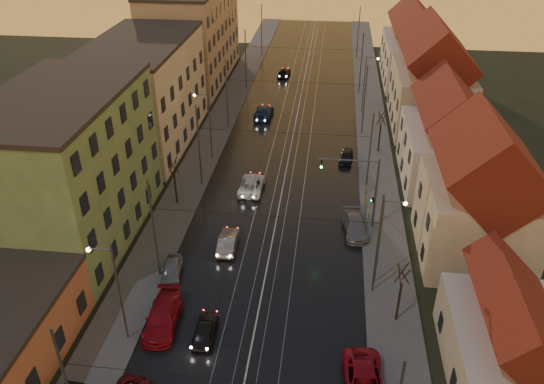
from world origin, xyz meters
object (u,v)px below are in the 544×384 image
at_px(driving_car_0, 205,330).
at_px(parked_right_1, 355,226).
at_px(street_lamp_0, 114,285).
at_px(driving_car_2, 252,184).
at_px(parked_right_2, 346,157).
at_px(street_lamp_1, 384,234).
at_px(driving_car_1, 228,241).
at_px(driving_car_3, 264,112).
at_px(traffic_light_mast, 365,184).
at_px(street_lamp_3, 367,79).
at_px(parked_left_3, 172,269).
at_px(parked_right_0, 364,383).
at_px(street_lamp_2, 207,120).
at_px(driving_car_4, 284,72).
at_px(parked_left_2, 163,317).

relative_size(driving_car_0, parked_right_1, 0.75).
height_order(street_lamp_0, driving_car_2, street_lamp_0).
bearing_deg(parked_right_2, driving_car_0, -103.30).
relative_size(street_lamp_1, driving_car_0, 2.19).
bearing_deg(driving_car_1, driving_car_3, -90.45).
bearing_deg(driving_car_0, traffic_light_mast, -128.76).
bearing_deg(parked_right_1, street_lamp_3, 79.49).
bearing_deg(street_lamp_1, driving_car_1, 165.47).
xyz_separation_m(driving_car_0, parked_left_3, (-4.19, 6.23, -0.00)).
bearing_deg(parked_right_2, parked_right_0, -82.03).
distance_m(street_lamp_0, parked_left_3, 8.40).
distance_m(street_lamp_2, traffic_light_mast, 20.89).
relative_size(street_lamp_1, street_lamp_2, 1.00).
xyz_separation_m(driving_car_3, parked_right_1, (11.85, -25.90, -0.07)).
height_order(street_lamp_0, parked_left_3, street_lamp_0).
xyz_separation_m(driving_car_2, parked_right_2, (9.78, 7.69, -0.09)).
relative_size(driving_car_0, driving_car_3, 0.68).
xyz_separation_m(traffic_light_mast, driving_car_0, (-11.40, -15.14, -3.98)).
bearing_deg(street_lamp_3, street_lamp_0, -112.48).
xyz_separation_m(traffic_light_mast, driving_car_3, (-12.47, 24.96, -3.82)).
bearing_deg(driving_car_2, traffic_light_mast, 154.46).
distance_m(street_lamp_1, driving_car_4, 52.14).
height_order(driving_car_2, parked_right_2, driving_car_2).
xyz_separation_m(street_lamp_3, driving_car_1, (-12.84, -32.67, -4.19)).
bearing_deg(parked_right_2, driving_car_3, 139.41).
relative_size(parked_right_0, parked_right_1, 1.11).
bearing_deg(traffic_light_mast, street_lamp_1, -82.09).
bearing_deg(street_lamp_2, parked_right_1, -38.13).
height_order(driving_car_4, parked_right_0, parked_right_0).
relative_size(parked_left_3, parked_right_1, 0.74).
relative_size(driving_car_3, parked_left_2, 1.01).
relative_size(street_lamp_2, parked_left_3, 2.19).
xyz_separation_m(driving_car_3, parked_left_2, (-2.21, -39.36, -0.01)).
relative_size(driving_car_4, parked_right_2, 1.16).
bearing_deg(traffic_light_mast, driving_car_1, -158.28).
relative_size(street_lamp_3, parked_right_2, 2.22).
bearing_deg(parked_right_2, driving_car_2, -135.64).
relative_size(street_lamp_3, parked_left_3, 2.19).
distance_m(driving_car_0, parked_left_2, 3.37).
bearing_deg(driving_car_4, street_lamp_1, 110.25).
height_order(driving_car_4, parked_left_2, parked_left_2).
relative_size(street_lamp_0, parked_left_2, 1.49).
xyz_separation_m(street_lamp_0, parked_left_3, (1.50, 7.08, -4.26)).
relative_size(street_lamp_0, street_lamp_1, 1.00).
bearing_deg(parked_right_2, parked_left_2, -109.57).
distance_m(driving_car_1, parked_left_3, 5.74).
bearing_deg(driving_car_0, parked_left_2, -14.55).
bearing_deg(driving_car_0, street_lamp_3, -107.95).
bearing_deg(driving_car_4, driving_car_2, 96.68).
bearing_deg(street_lamp_1, driving_car_3, 112.40).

